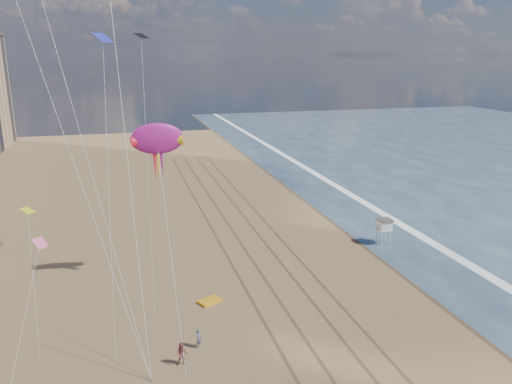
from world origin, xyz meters
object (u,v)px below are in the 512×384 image
Objects in this scene: lifeguard_stand at (384,225)px; kite_flyer_a at (199,338)px; show_kite at (157,139)px; grounded_kite at (210,301)px; kite_flyer_b at (182,354)px.

lifeguard_stand is 29.03m from kite_flyer_a.
show_kite is 18.01m from kite_flyer_a.
kite_flyer_a reaches higher than grounded_kite.
lifeguard_stand is 0.15× the size of show_kite.
show_kite reaches higher than kite_flyer_a.
show_kite is at bearing 57.89° from kite_flyer_a.
grounded_kite is at bearing -54.53° from show_kite.
lifeguard_stand reaches higher than grounded_kite.
grounded_kite is at bearing 84.12° from kite_flyer_b.
grounded_kite is 0.10× the size of show_kite.
lifeguard_stand is at bearing 8.35° from show_kite.
lifeguard_stand is 2.01× the size of kite_flyer_a.
lifeguard_stand is 1.52× the size of grounded_kite.
grounded_kite is (-22.30, -8.79, -2.24)m from lifeguard_stand.
kite_flyer_a is (-24.39, -15.67, -1.59)m from lifeguard_stand.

